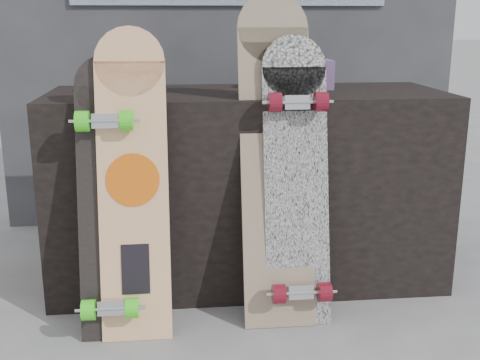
{
  "coord_description": "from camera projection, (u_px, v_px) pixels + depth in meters",
  "views": [
    {
      "loc": [
        -0.28,
        -1.93,
        1.08
      ],
      "look_at": [
        -0.06,
        0.2,
        0.51
      ],
      "focal_mm": 45.0,
      "sensor_mm": 36.0,
      "label": 1
    }
  ],
  "objects": [
    {
      "name": "longboard_geisha",
      "position": [
        133.0,
        175.0,
        2.07
      ],
      "size": [
        0.24,
        0.25,
        1.06
      ],
      "rotation": [
        -0.22,
        0.0,
        0.0
      ],
      "color": "beige",
      "rests_on": "ground"
    },
    {
      "name": "vendor_table",
      "position": [
        247.0,
        187.0,
        2.54
      ],
      "size": [
        1.6,
        0.6,
        0.8
      ],
      "primitive_type": "cube",
      "color": "black",
      "rests_on": "ground"
    },
    {
      "name": "merch_box_small",
      "position": [
        314.0,
        74.0,
        2.51
      ],
      "size": [
        0.14,
        0.14,
        0.12
      ],
      "primitive_type": "cube",
      "color": "#4E3772",
      "rests_on": "vendor_table"
    },
    {
      "name": "merch_box_flat",
      "position": [
        273.0,
        80.0,
        2.57
      ],
      "size": [
        0.22,
        0.1,
        0.06
      ],
      "primitive_type": "cube",
      "color": "#D1B78C",
      "rests_on": "vendor_table"
    },
    {
      "name": "longboard_cascadia",
      "position": [
        297.0,
        177.0,
        2.17
      ],
      "size": [
        0.23,
        0.31,
        1.03
      ],
      "rotation": [
        -0.23,
        0.0,
        0.0
      ],
      "color": "white",
      "rests_on": "ground"
    },
    {
      "name": "longboard_celtic",
      "position": [
        276.0,
        148.0,
        2.19
      ],
      "size": [
        0.26,
        0.34,
        1.18
      ],
      "rotation": [
        -0.27,
        0.0,
        0.0
      ],
      "color": "beige",
      "rests_on": "ground"
    },
    {
      "name": "skateboard_dark",
      "position": [
        109.0,
        195.0,
        2.07
      ],
      "size": [
        0.22,
        0.3,
        0.97
      ],
      "rotation": [
        -0.23,
        0.0,
        0.0
      ],
      "color": "black",
      "rests_on": "ground"
    },
    {
      "name": "ground",
      "position": [
        263.0,
        331.0,
        2.16
      ],
      "size": [
        60.0,
        60.0,
        0.0
      ],
      "primitive_type": "plane",
      "color": "slate",
      "rests_on": "ground"
    },
    {
      "name": "merch_box_purple",
      "position": [
        119.0,
        80.0,
        2.39
      ],
      "size": [
        0.18,
        0.12,
        0.1
      ],
      "primitive_type": "cube",
      "color": "#4E3772",
      "rests_on": "vendor_table"
    },
    {
      "name": "booth",
      "position": [
        229.0,
        15.0,
        3.17
      ],
      "size": [
        2.4,
        0.22,
        2.2
      ],
      "color": "#323237",
      "rests_on": "ground"
    }
  ]
}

